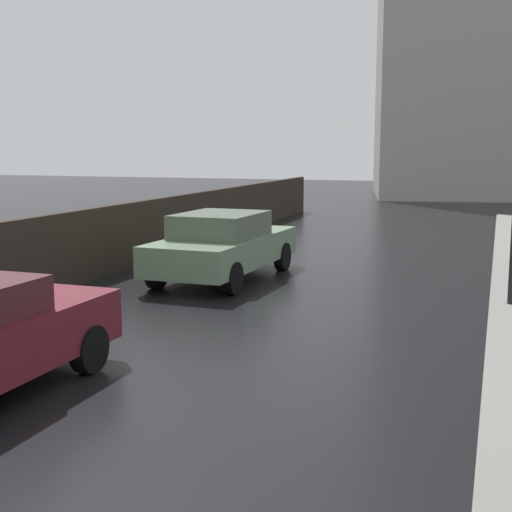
{
  "coord_description": "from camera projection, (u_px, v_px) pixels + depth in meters",
  "views": [
    {
      "loc": [
        4.08,
        -0.38,
        2.89
      ],
      "look_at": [
        1.11,
        8.18,
        1.48
      ],
      "focal_mm": 49.35,
      "sensor_mm": 36.0,
      "label": 1
    }
  ],
  "objects": [
    {
      "name": "car_green_far_ahead",
      "position": [
        223.0,
        245.0,
        15.38
      ],
      "size": [
        2.04,
        4.62,
        1.47
      ],
      "rotation": [
        0.0,
        0.0,
        3.1
      ],
      "color": "slate",
      "rests_on": "ground"
    }
  ]
}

